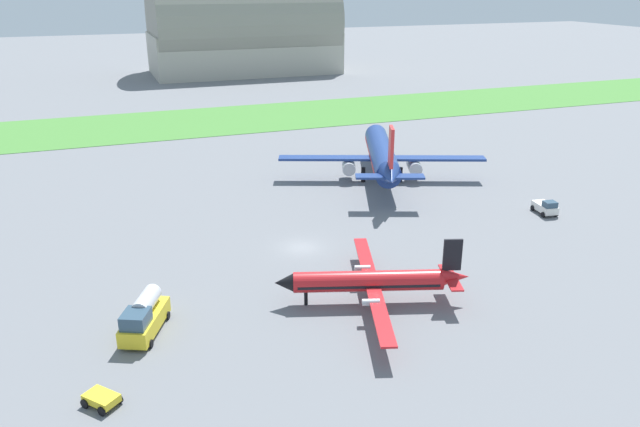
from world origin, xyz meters
TOP-DOWN VIEW (x-y plane):
  - ground_plane at (0.00, 0.00)m, footprint 600.00×600.00m
  - grass_taxiway_strip at (0.00, 68.63)m, footprint 360.00×28.00m
  - airplane_foreground_turboprop at (2.02, -14.27)m, footprint 17.60×20.36m
  - airplane_midfield_jet at (19.12, 19.37)m, footprint 29.19×28.98m
  - pushback_tug_near_gate at (32.61, -0.82)m, footprint 2.46×3.81m
  - baggage_cart_midfield at (-22.01, -21.08)m, footprint 2.88×2.95m
  - fuel_truck_by_runway at (-18.17, -12.28)m, footprint 4.90×6.91m
  - hangar_distant at (27.12, 136.08)m, footprint 56.48×31.81m

SIDE VIEW (x-z plane):
  - ground_plane at x=0.00m, z-range 0.00..0.00m
  - grass_taxiway_strip at x=0.00m, z-range 0.00..0.08m
  - baggage_cart_midfield at x=-22.01m, z-range 0.12..1.02m
  - pushback_tug_near_gate at x=32.61m, z-range -0.06..1.89m
  - fuel_truck_by_runway at x=-18.17m, z-range -0.06..3.23m
  - airplane_foreground_turboprop at x=2.02m, z-range -0.84..5.44m
  - airplane_midfield_jet at x=19.12m, z-range -1.51..9.26m
  - hangar_distant at x=27.12m, z-range -3.06..28.75m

